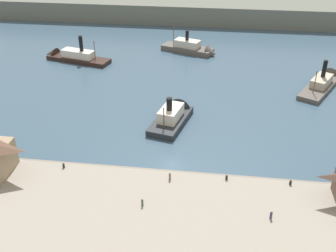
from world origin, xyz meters
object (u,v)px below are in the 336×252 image
object	(u,v)px
pedestrian_at_waters_edge	(170,176)
ferry_moored_west	(324,81)
mooring_post_east	(291,183)
mooring_post_center_west	(227,177)
ferry_near_quay	(193,49)
ferry_mid_harbor	(71,56)
mooring_post_west	(64,166)
ferry_moored_east	(174,115)
pedestrian_by_tram	(142,202)
pedestrian_walking_east	(271,215)

from	to	relation	value
pedestrian_at_waters_edge	ferry_moored_west	bearing A→B (deg)	53.39
mooring_post_east	mooring_post_center_west	size ratio (longest dim) A/B	1.00
mooring_post_east	ferry_near_quay	world-z (taller)	ferry_near_quay
mooring_post_east	mooring_post_center_west	world-z (taller)	same
ferry_moored_west	ferry_near_quay	bearing A→B (deg)	151.36
pedestrian_at_waters_edge	mooring_post_east	distance (m)	22.55
ferry_near_quay	ferry_mid_harbor	distance (m)	41.49
pedestrian_at_waters_edge	ferry_near_quay	bearing A→B (deg)	91.08
ferry_near_quay	mooring_post_west	bearing A→B (deg)	-105.36
mooring_post_center_west	mooring_post_west	size ratio (longest dim) A/B	1.00
pedestrian_at_waters_edge	ferry_moored_west	xyz separation A→B (m)	(38.56, 51.91, -0.84)
mooring_post_east	ferry_moored_east	xyz separation A→B (m)	(-24.78, 23.92, -0.24)
mooring_post_east	pedestrian_at_waters_edge	bearing A→B (deg)	-176.35
pedestrian_by_tram	pedestrian_walking_east	bearing A→B (deg)	-0.95
ferry_moored_east	ferry_near_quay	bearing A→B (deg)	88.95
ferry_moored_west	ferry_moored_east	xyz separation A→B (m)	(-40.83, -26.56, 0.31)
mooring_post_east	mooring_post_center_west	bearing A→B (deg)	179.91
pedestrian_by_tram	mooring_post_center_west	distance (m)	17.26
ferry_moored_west	ferry_mid_harbor	bearing A→B (deg)	173.16
pedestrian_walking_east	mooring_post_east	bearing A→B (deg)	65.50
ferry_mid_harbor	mooring_post_center_west	bearing A→B (deg)	-49.25
pedestrian_at_waters_edge	mooring_post_west	bearing A→B (deg)	177.11
ferry_moored_east	ferry_mid_harbor	world-z (taller)	ferry_mid_harbor
mooring_post_west	ferry_moored_east	bearing A→B (deg)	51.86
mooring_post_west	ferry_moored_east	size ratio (longest dim) A/B	0.05
mooring_post_center_west	ferry_near_quay	world-z (taller)	ferry_near_quay
pedestrian_walking_east	pedestrian_by_tram	world-z (taller)	pedestrian_walking_east
pedestrian_by_tram	ferry_moored_east	bearing A→B (deg)	87.37
mooring_post_east	mooring_post_west	xyz separation A→B (m)	(-43.85, -0.36, 0.00)
ferry_near_quay	mooring_post_east	bearing A→B (deg)	-71.71
mooring_post_center_west	ferry_moored_east	distance (m)	27.18
mooring_post_west	ferry_moored_east	xyz separation A→B (m)	(19.07, 24.28, -0.24)
mooring_post_east	ferry_mid_harbor	world-z (taller)	ferry_mid_harbor
ferry_moored_east	ferry_moored_west	bearing A→B (deg)	33.04
mooring_post_west	ferry_moored_west	size ratio (longest dim) A/B	0.04
pedestrian_by_tram	ferry_near_quay	xyz separation A→B (m)	(2.41, 81.67, -0.43)
pedestrian_by_tram	mooring_post_center_west	size ratio (longest dim) A/B	1.71
pedestrian_by_tram	mooring_post_west	bearing A→B (deg)	152.80
ferry_near_quay	ferry_moored_west	bearing A→B (deg)	-28.64
pedestrian_at_waters_edge	mooring_post_west	xyz separation A→B (m)	(-21.34, 1.08, -0.30)
mooring_post_east	ferry_moored_west	xyz separation A→B (m)	(16.06, 50.48, -0.55)
pedestrian_by_tram	mooring_post_east	bearing A→B (deg)	19.62
mooring_post_east	pedestrian_by_tram	bearing A→B (deg)	-160.38
mooring_post_center_west	mooring_post_west	xyz separation A→B (m)	(-32.02, -0.38, 0.00)
ferry_mid_harbor	ferry_near_quay	bearing A→B (deg)	17.19
pedestrian_by_tram	ferry_moored_west	bearing A→B (deg)	54.71
mooring_post_center_west	ferry_near_quay	distance (m)	73.27
pedestrian_at_waters_edge	pedestrian_walking_east	bearing A→B (deg)	-24.67
pedestrian_walking_east	mooring_post_east	size ratio (longest dim) A/B	1.83
pedestrian_at_waters_edge	ferry_mid_harbor	bearing A→B (deg)	123.72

